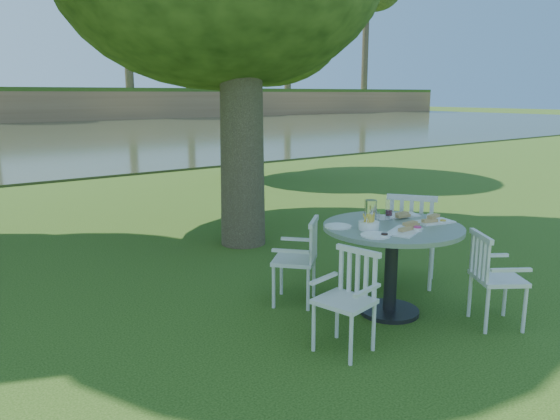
# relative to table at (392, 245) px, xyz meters

# --- Properties ---
(ground) EXTENTS (140.00, 140.00, 0.00)m
(ground) POSITION_rel_table_xyz_m (-0.40, 1.00, -0.67)
(ground) COLOR #1C3B0C
(ground) RESTS_ON ground
(table) EXTENTS (1.28, 1.28, 0.86)m
(table) POSITION_rel_table_xyz_m (0.00, 0.00, 0.00)
(table) COLOR black
(table) RESTS_ON ground
(chair_ne) EXTENTS (0.69, 0.70, 1.02)m
(chair_ne) POSITION_rel_table_xyz_m (0.74, 0.39, -0.08)
(chair_ne) COLOR silver
(chair_ne) RESTS_ON ground
(chair_nw) EXTENTS (0.59, 0.59, 0.86)m
(chair_nw) POSITION_rel_table_xyz_m (-0.49, 0.70, -0.17)
(chair_nw) COLOR silver
(chair_nw) RESTS_ON ground
(chair_sw) EXTENTS (0.46, 0.48, 0.82)m
(chair_sw) POSITION_rel_table_xyz_m (-0.81, -0.29, -0.19)
(chair_sw) COLOR silver
(chair_sw) RESTS_ON ground
(chair_se) EXTENTS (0.57, 0.58, 0.85)m
(chair_se) POSITION_rel_table_xyz_m (0.49, -0.71, -0.17)
(chair_se) COLOR silver
(chair_se) RESTS_ON ground
(tableware) EXTENTS (1.16, 0.79, 0.22)m
(tableware) POSITION_rel_table_xyz_m (-0.06, 0.07, 0.23)
(tableware) COLOR white
(tableware) RESTS_ON table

